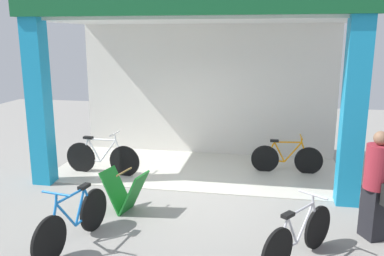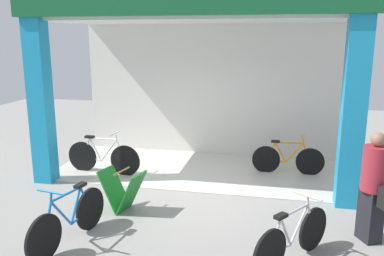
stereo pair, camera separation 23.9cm
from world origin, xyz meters
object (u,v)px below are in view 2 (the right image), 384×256
object	(u,v)px
sandwich_board_sign	(123,191)
pedestrian_1	(375,187)
bicycle_inside_0	(103,157)
bicycle_inside_1	(288,159)
bicycle_parked_1	(69,220)
bicycle_parked_0	(293,238)

from	to	relation	value
sandwich_board_sign	pedestrian_1	xyz separation A→B (m)	(4.04, -0.24, 0.50)
bicycle_inside_0	sandwich_board_sign	size ratio (longest dim) A/B	2.10
bicycle_inside_0	pedestrian_1	world-z (taller)	pedestrian_1
bicycle_inside_1	pedestrian_1	world-z (taller)	pedestrian_1
bicycle_parked_1	sandwich_board_sign	xyz separation A→B (m)	(0.34, 1.26, -0.00)
pedestrian_1	sandwich_board_sign	bearing A→B (deg)	176.60
sandwich_board_sign	bicycle_parked_0	bearing A→B (deg)	-20.69
bicycle_inside_1	bicycle_parked_0	bearing A→B (deg)	-89.98
bicycle_inside_0	sandwich_board_sign	distance (m)	2.13
bicycle_inside_0	bicycle_inside_1	bearing A→B (deg)	11.53
sandwich_board_sign	pedestrian_1	distance (m)	4.08
bicycle_parked_0	sandwich_board_sign	world-z (taller)	bicycle_parked_0
bicycle_inside_0	sandwich_board_sign	world-z (taller)	bicycle_inside_0
bicycle_inside_0	bicycle_parked_1	xyz separation A→B (m)	(0.83, -3.04, -0.01)
bicycle_parked_1	pedestrian_1	distance (m)	4.53
bicycle_parked_1	pedestrian_1	xyz separation A→B (m)	(4.39, 1.02, 0.49)
bicycle_inside_0	bicycle_inside_1	distance (m)	4.13
bicycle_parked_1	sandwich_board_sign	world-z (taller)	bicycle_parked_1
bicycle_parked_0	bicycle_inside_0	bearing A→B (deg)	144.68
bicycle_parked_1	pedestrian_1	world-z (taller)	pedestrian_1
sandwich_board_sign	bicycle_parked_1	bearing A→B (deg)	-105.24
bicycle_parked_0	pedestrian_1	distance (m)	1.53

